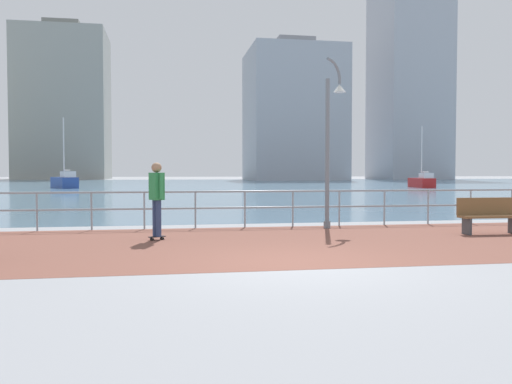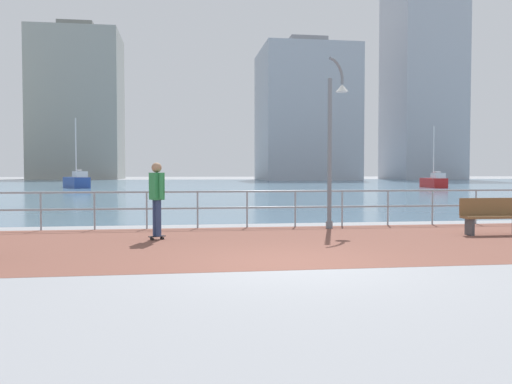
# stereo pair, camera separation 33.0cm
# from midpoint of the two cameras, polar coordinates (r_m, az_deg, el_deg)

# --- Properties ---
(ground) EXTENTS (220.00, 220.00, 0.00)m
(ground) POSITION_cam_midpoint_polar(r_m,az_deg,el_deg) (48.94, -7.33, 0.35)
(ground) COLOR gray
(brick_paving) EXTENTS (28.00, 6.62, 0.01)m
(brick_paving) POSITION_cam_midpoint_polar(r_m,az_deg,el_deg) (11.86, 0.38, -5.47)
(brick_paving) COLOR brown
(brick_paving) RESTS_ON ground
(harbor_water) EXTENTS (180.00, 88.00, 0.00)m
(harbor_water) POSITION_cam_midpoint_polar(r_m,az_deg,el_deg) (59.94, -7.78, 0.69)
(harbor_water) COLOR slate
(harbor_water) RESTS_ON ground
(waterfront_railing) EXTENTS (25.25, 0.06, 1.05)m
(waterfront_railing) POSITION_cam_midpoint_polar(r_m,az_deg,el_deg) (15.05, -1.84, -1.06)
(waterfront_railing) COLOR #8C99A3
(waterfront_railing) RESTS_ON ground
(lamppost) EXTENTS (0.72, 0.59, 4.76)m
(lamppost) POSITION_cam_midpoint_polar(r_m,az_deg,el_deg) (15.09, 7.48, 6.15)
(lamppost) COLOR slate
(lamppost) RESTS_ON ground
(skateboarder) EXTENTS (0.41, 0.53, 1.80)m
(skateboarder) POSITION_cam_midpoint_polar(r_m,az_deg,el_deg) (12.47, -11.37, -0.14)
(skateboarder) COLOR black
(skateboarder) RESTS_ON ground
(park_bench) EXTENTS (1.61, 0.47, 0.92)m
(park_bench) POSITION_cam_midpoint_polar(r_m,az_deg,el_deg) (14.66, 23.17, -2.31)
(park_bench) COLOR brown
(park_bench) RESTS_ON ground
(sailboat_white) EXTENTS (3.31, 5.00, 6.75)m
(sailboat_white) POSITION_cam_midpoint_polar(r_m,az_deg,el_deg) (53.97, -20.04, 1.09)
(sailboat_white) COLOR #284799
(sailboat_white) RESTS_ON ground
(sailboat_blue) EXTENTS (1.88, 4.45, 6.06)m
(sailboat_blue) POSITION_cam_midpoint_polar(r_m,az_deg,el_deg) (55.02, 17.25, 1.08)
(sailboat_blue) COLOR #B21E1E
(sailboat_blue) RESTS_ON ground
(tower_slate) EXTENTS (17.42, 15.42, 31.97)m
(tower_slate) POSITION_cam_midpoint_polar(r_m,az_deg,el_deg) (116.93, -20.03, 8.76)
(tower_slate) COLOR #939993
(tower_slate) RESTS_ON ground
(tower_concrete) EXTENTS (16.77, 16.58, 25.89)m
(tower_concrete) POSITION_cam_midpoint_polar(r_m,az_deg,el_deg) (99.63, 3.94, 8.29)
(tower_concrete) COLOR #A3A8B2
(tower_concrete) RESTS_ON ground
(tower_brick) EXTENTS (12.79, 14.28, 42.48)m
(tower_brick) POSITION_cam_midpoint_polar(r_m,az_deg,el_deg) (114.20, 16.02, 11.63)
(tower_brick) COLOR #A3A8B2
(tower_brick) RESTS_ON ground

